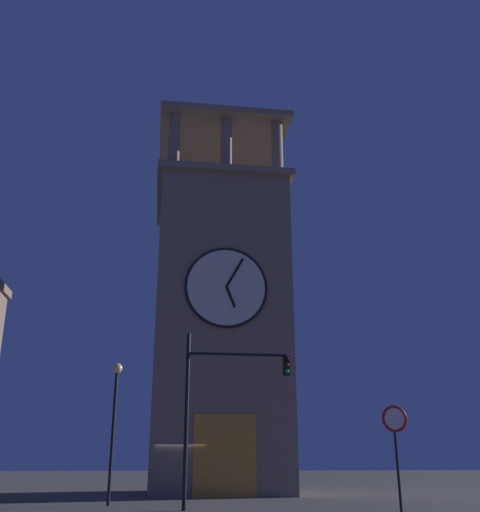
% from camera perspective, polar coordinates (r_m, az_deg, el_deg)
% --- Properties ---
extents(ground_plane, '(200.00, 200.00, 0.00)m').
position_cam_1_polar(ground_plane, '(32.30, -6.02, -22.11)').
color(ground_plane, '#56544F').
extents(clocktower, '(8.15, 9.37, 25.10)m').
position_cam_1_polar(clocktower, '(36.50, -2.14, -6.77)').
color(clocktower, gray).
rests_on(clocktower, ground_plane).
extents(traffic_signal_near, '(4.11, 0.41, 6.49)m').
position_cam_1_polar(traffic_signal_near, '(23.50, -2.02, -13.09)').
color(traffic_signal_near, black).
rests_on(traffic_signal_near, ground_plane).
extents(street_lamp, '(0.44, 0.44, 5.72)m').
position_cam_1_polar(street_lamp, '(26.37, -11.98, -13.91)').
color(street_lamp, black).
rests_on(street_lamp, ground_plane).
extents(no_horn_sign, '(0.78, 0.14, 3.26)m').
position_cam_1_polar(no_horn_sign, '(18.63, 14.73, -15.86)').
color(no_horn_sign, black).
rests_on(no_horn_sign, ground_plane).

